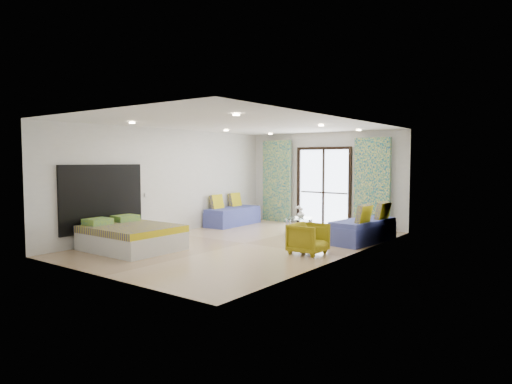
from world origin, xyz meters
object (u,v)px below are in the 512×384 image
Objects in this scene: daybed_left at (232,215)px; coffee_table at (299,220)px; bed at (131,237)px; armchair at (308,237)px; daybed_right at (364,230)px.

coffee_table is (2.46, -0.29, 0.10)m from daybed_left.
bed is at bearing -83.52° from daybed_left.
daybed_left is 4.49m from armchair.
daybed_left is at bearing -178.48° from daybed_right.
armchair is (3.88, -2.26, 0.06)m from daybed_left.
bed is 5.23m from daybed_right.
daybed_right is 2.84× the size of armchair.
armchair is at bearing 29.98° from bed.
daybed_right is 1.78m from coffee_table.
bed is at bearing -115.37° from coffee_table.
bed is 1.01× the size of daybed_left.
armchair is (1.42, -1.97, -0.04)m from coffee_table.
daybed_right is at bearing -11.01° from armchair.
daybed_right is 2.26× the size of coffee_table.
coffee_table is (1.82, 3.84, 0.11)m from bed.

